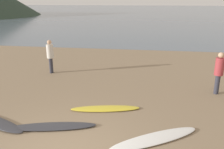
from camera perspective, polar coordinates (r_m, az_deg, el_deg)
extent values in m
cube|color=#8C7559|center=(14.73, 1.22, 3.97)|extent=(120.00, 120.00, 0.20)
cube|color=slate|center=(66.42, 7.25, 14.72)|extent=(140.00, 100.00, 0.01)
ellipsoid|color=#333338|center=(6.95, -14.00, -11.89)|extent=(2.45, 0.98, 0.08)
ellipsoid|color=yellow|center=(7.76, -1.60, -8.09)|extent=(2.26, 0.89, 0.07)
ellipsoid|color=white|center=(6.34, 10.21, -14.77)|extent=(2.42, 1.77, 0.07)
cylinder|color=#2D2D38|center=(9.67, 23.72, -2.18)|extent=(0.18, 0.18, 0.73)
cylinder|color=#9E3338|center=(9.48, 24.23, 1.72)|extent=(0.32, 0.32, 0.64)
sphere|color=tan|center=(9.38, 24.56, 4.19)|extent=(0.21, 0.21, 0.21)
cylinder|color=#2D2D38|center=(11.70, -14.29, 2.11)|extent=(0.18, 0.18, 0.73)
cylinder|color=beige|center=(11.54, -14.55, 5.39)|extent=(0.32, 0.32, 0.64)
sphere|color=tan|center=(11.46, -14.71, 7.45)|extent=(0.21, 0.21, 0.21)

